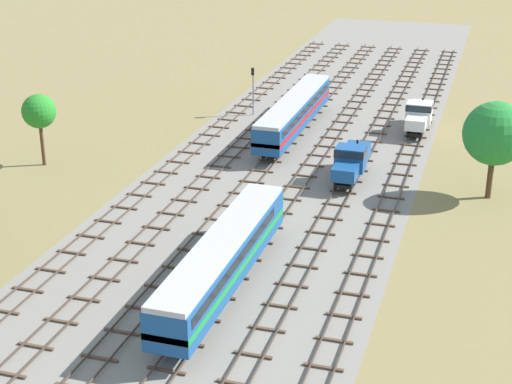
# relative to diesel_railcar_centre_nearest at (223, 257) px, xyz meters

# --- Properties ---
(ground_plane) EXTENTS (480.00, 480.00, 0.00)m
(ground_plane) POSITION_rel_diesel_railcar_centre_nearest_xyz_m (-2.14, 20.61, -2.60)
(ground_plane) COLOR olive
(ballast_bed) EXTENTS (25.43, 176.00, 0.01)m
(ballast_bed) POSITION_rel_diesel_railcar_centre_nearest_xyz_m (-2.14, 20.61, -2.59)
(ballast_bed) COLOR gray
(ballast_bed) RESTS_ON ground
(track_far_left) EXTENTS (2.40, 126.00, 0.29)m
(track_far_left) POSITION_rel_diesel_railcar_centre_nearest_xyz_m (-12.86, 21.61, -2.46)
(track_far_left) COLOR #47382D
(track_far_left) RESTS_ON ground
(track_left) EXTENTS (2.40, 126.00, 0.29)m
(track_left) POSITION_rel_diesel_railcar_centre_nearest_xyz_m (-8.57, 21.61, -2.46)
(track_left) COLOR #47382D
(track_left) RESTS_ON ground
(track_centre_left) EXTENTS (2.40, 126.00, 0.29)m
(track_centre_left) POSITION_rel_diesel_railcar_centre_nearest_xyz_m (-4.29, 21.61, -2.46)
(track_centre_left) COLOR #47382D
(track_centre_left) RESTS_ON ground
(track_centre) EXTENTS (2.40, 126.00, 0.29)m
(track_centre) POSITION_rel_diesel_railcar_centre_nearest_xyz_m (-0.00, 21.61, -2.46)
(track_centre) COLOR #47382D
(track_centre) RESTS_ON ground
(track_centre_right) EXTENTS (2.40, 126.00, 0.29)m
(track_centre_right) POSITION_rel_diesel_railcar_centre_nearest_xyz_m (4.29, 21.61, -2.46)
(track_centre_right) COLOR #47382D
(track_centre_right) RESTS_ON ground
(track_right) EXTENTS (2.40, 126.00, 0.29)m
(track_right) POSITION_rel_diesel_railcar_centre_nearest_xyz_m (8.57, 21.61, -2.46)
(track_right) COLOR #47382D
(track_right) RESTS_ON ground
(diesel_railcar_centre_nearest) EXTENTS (2.96, 20.50, 3.80)m
(diesel_railcar_centre_nearest) POSITION_rel_diesel_railcar_centre_nearest_xyz_m (0.00, 0.00, 0.00)
(diesel_railcar_centre_nearest) COLOR #194C8C
(diesel_railcar_centre_nearest) RESTS_ON ground
(shunter_loco_centre_right_near) EXTENTS (2.74, 8.46, 3.10)m
(shunter_loco_centre_right_near) POSITION_rel_diesel_railcar_centre_nearest_xyz_m (4.29, 23.51, -0.59)
(shunter_loco_centre_right_near) COLOR #194C8C
(shunter_loco_centre_right_near) RESTS_ON ground
(passenger_coach_centre_left_mid) EXTENTS (2.96, 22.00, 3.80)m
(passenger_coach_centre_left_mid) POSITION_rel_diesel_railcar_centre_nearest_xyz_m (-4.29, 35.37, 0.02)
(passenger_coach_centre_left_mid) COLOR #194C8C
(passenger_coach_centre_left_mid) RESTS_ON ground
(shunter_loco_right_midfar) EXTENTS (2.74, 8.46, 3.10)m
(shunter_loco_right_midfar) POSITION_rel_diesel_railcar_centre_nearest_xyz_m (8.57, 40.40, -0.59)
(shunter_loco_right_midfar) COLOR white
(shunter_loco_right_midfar) RESTS_ON ground
(signal_post_nearest) EXTENTS (0.28, 0.47, 5.74)m
(signal_post_nearest) POSITION_rel_diesel_railcar_centre_nearest_xyz_m (-10.71, 41.01, 1.02)
(signal_post_nearest) COLOR gray
(signal_post_nearest) RESTS_ON ground
(lineside_tree_0) EXTENTS (5.54, 5.54, 8.69)m
(lineside_tree_0) POSITION_rel_diesel_railcar_centre_nearest_xyz_m (16.68, 22.85, 3.30)
(lineside_tree_0) COLOR #4C331E
(lineside_tree_0) RESTS_ON ground
(lineside_tree_1) EXTENTS (3.29, 3.29, 7.08)m
(lineside_tree_1) POSITION_rel_diesel_railcar_centre_nearest_xyz_m (-25.16, 18.71, 2.80)
(lineside_tree_1) COLOR #4C331E
(lineside_tree_1) RESTS_ON ground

